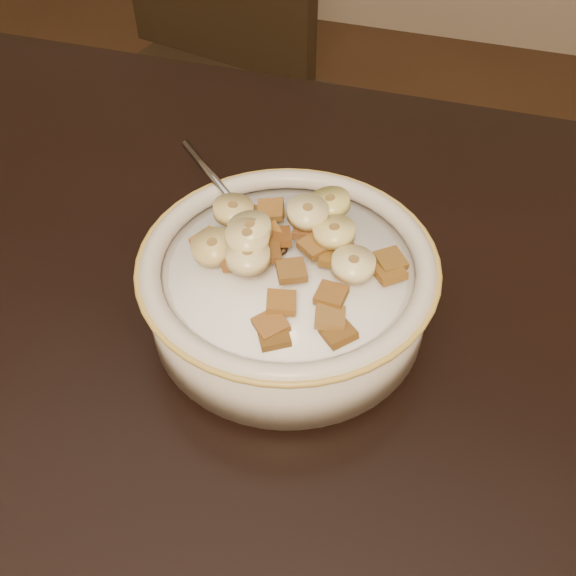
% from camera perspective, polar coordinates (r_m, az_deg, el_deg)
% --- Properties ---
extents(chair, '(0.52, 0.52, 0.98)m').
position_cam_1_polar(chair, '(1.32, -9.20, 16.82)').
color(chair, black).
rests_on(chair, floor).
extents(cereal_bowl, '(0.21, 0.21, 0.05)m').
position_cam_1_polar(cereal_bowl, '(0.49, 0.00, -0.36)').
color(cereal_bowl, silver).
rests_on(cereal_bowl, table).
extents(milk, '(0.18, 0.18, 0.00)m').
position_cam_1_polar(milk, '(0.47, 0.00, 1.73)').
color(milk, white).
rests_on(milk, cereal_bowl).
extents(spoon, '(0.06, 0.06, 0.01)m').
position_cam_1_polar(spoon, '(0.49, -2.25, 4.41)').
color(spoon, '#AEB0B5').
rests_on(spoon, cereal_bowl).
extents(cereal_square_0, '(0.02, 0.02, 0.01)m').
position_cam_1_polar(cereal_square_0, '(0.46, -3.05, 3.42)').
color(cereal_square_0, olive).
rests_on(cereal_square_0, milk).
extents(cereal_square_1, '(0.02, 0.02, 0.01)m').
position_cam_1_polar(cereal_square_1, '(0.51, 1.44, 7.17)').
color(cereal_square_1, brown).
rests_on(cereal_square_1, milk).
extents(cereal_square_2, '(0.02, 0.02, 0.01)m').
position_cam_1_polar(cereal_square_2, '(0.46, 4.04, 2.81)').
color(cereal_square_2, brown).
rests_on(cereal_square_2, milk).
extents(cereal_square_3, '(0.02, 0.02, 0.01)m').
position_cam_1_polar(cereal_square_3, '(0.44, 3.86, -0.61)').
color(cereal_square_3, brown).
rests_on(cereal_square_3, milk).
extents(cereal_square_4, '(0.02, 0.02, 0.01)m').
position_cam_1_polar(cereal_square_4, '(0.43, 3.77, -2.64)').
color(cereal_square_4, olive).
rests_on(cereal_square_4, milk).
extents(cereal_square_5, '(0.03, 0.03, 0.01)m').
position_cam_1_polar(cereal_square_5, '(0.49, -7.19, 4.10)').
color(cereal_square_5, '#9D5E24').
rests_on(cereal_square_5, milk).
extents(cereal_square_6, '(0.03, 0.03, 0.01)m').
position_cam_1_polar(cereal_square_6, '(0.43, -0.60, -1.29)').
color(cereal_square_6, brown).
rests_on(cereal_square_6, milk).
extents(cereal_square_7, '(0.02, 0.02, 0.01)m').
position_cam_1_polar(cereal_square_7, '(0.46, -4.51, 2.58)').
color(cereal_square_7, brown).
rests_on(cereal_square_7, milk).
extents(cereal_square_8, '(0.03, 0.03, 0.01)m').
position_cam_1_polar(cereal_square_8, '(0.42, -1.28, -4.21)').
color(cereal_square_8, brown).
rests_on(cereal_square_8, milk).
extents(cereal_square_9, '(0.03, 0.03, 0.01)m').
position_cam_1_polar(cereal_square_9, '(0.45, 0.31, 1.55)').
color(cereal_square_9, brown).
rests_on(cereal_square_9, milk).
extents(cereal_square_10, '(0.03, 0.03, 0.01)m').
position_cam_1_polar(cereal_square_10, '(0.47, 9.08, 2.43)').
color(cereal_square_10, brown).
rests_on(cereal_square_10, milk).
extents(cereal_square_11, '(0.03, 0.03, 0.01)m').
position_cam_1_polar(cereal_square_11, '(0.46, -1.99, 3.38)').
color(cereal_square_11, brown).
rests_on(cereal_square_11, milk).
extents(cereal_square_12, '(0.03, 0.03, 0.01)m').
position_cam_1_polar(cereal_square_12, '(0.51, -1.57, 6.95)').
color(cereal_square_12, '#9C632C').
rests_on(cereal_square_12, milk).
extents(cereal_square_13, '(0.03, 0.03, 0.01)m').
position_cam_1_polar(cereal_square_13, '(0.43, 4.48, -4.00)').
color(cereal_square_13, brown).
rests_on(cereal_square_13, milk).
extents(cereal_square_14, '(0.03, 0.03, 0.01)m').
position_cam_1_polar(cereal_square_14, '(0.46, -2.62, 3.60)').
color(cereal_square_14, brown).
rests_on(cereal_square_14, milk).
extents(cereal_square_15, '(0.03, 0.03, 0.01)m').
position_cam_1_polar(cereal_square_15, '(0.52, -1.44, 7.10)').
color(cereal_square_15, brown).
rests_on(cereal_square_15, milk).
extents(cereal_square_16, '(0.02, 0.02, 0.01)m').
position_cam_1_polar(cereal_square_16, '(0.51, -2.79, 6.51)').
color(cereal_square_16, brown).
rests_on(cereal_square_16, milk).
extents(cereal_square_17, '(0.03, 0.03, 0.01)m').
position_cam_1_polar(cereal_square_17, '(0.43, -1.54, -3.27)').
color(cereal_square_17, brown).
rests_on(cereal_square_17, milk).
extents(cereal_square_18, '(0.02, 0.02, 0.01)m').
position_cam_1_polar(cereal_square_18, '(0.48, 1.78, 5.28)').
color(cereal_square_18, brown).
rests_on(cereal_square_18, milk).
extents(cereal_square_19, '(0.03, 0.03, 0.01)m').
position_cam_1_polar(cereal_square_19, '(0.47, -1.72, 4.55)').
color(cereal_square_19, brown).
rests_on(cereal_square_19, milk).
extents(cereal_square_20, '(0.03, 0.03, 0.01)m').
position_cam_1_polar(cereal_square_20, '(0.47, 2.43, 3.78)').
color(cereal_square_20, brown).
rests_on(cereal_square_20, milk).
extents(cereal_square_21, '(0.03, 0.03, 0.01)m').
position_cam_1_polar(cereal_square_21, '(0.48, 4.49, 4.50)').
color(cereal_square_21, '#985522').
rests_on(cereal_square_21, milk).
extents(cereal_square_22, '(0.03, 0.03, 0.01)m').
position_cam_1_polar(cereal_square_22, '(0.47, -0.98, 4.61)').
color(cereal_square_22, brown).
rests_on(cereal_square_22, milk).
extents(cereal_square_23, '(0.03, 0.03, 0.01)m').
position_cam_1_polar(cereal_square_23, '(0.52, 3.17, 6.84)').
color(cereal_square_23, brown).
rests_on(cereal_square_23, milk).
extents(cereal_square_24, '(0.03, 0.03, 0.01)m').
position_cam_1_polar(cereal_square_24, '(0.47, 9.01, 1.41)').
color(cereal_square_24, '#9B5E1E').
rests_on(cereal_square_24, milk).
extents(banana_slice_0, '(0.04, 0.04, 0.02)m').
position_cam_1_polar(banana_slice_0, '(0.47, -6.72, 3.66)').
color(banana_slice_0, '#D5BB73').
rests_on(banana_slice_0, milk).
extents(banana_slice_1, '(0.04, 0.04, 0.01)m').
position_cam_1_polar(banana_slice_1, '(0.48, 1.76, 6.76)').
color(banana_slice_1, beige).
rests_on(banana_slice_1, milk).
extents(banana_slice_2, '(0.04, 0.04, 0.01)m').
position_cam_1_polar(banana_slice_2, '(0.46, -3.42, 5.25)').
color(banana_slice_2, '#DDD386').
rests_on(banana_slice_2, milk).
extents(banana_slice_3, '(0.04, 0.04, 0.01)m').
position_cam_1_polar(banana_slice_3, '(0.47, 4.12, 4.99)').
color(banana_slice_3, '#F1E892').
rests_on(banana_slice_3, milk).
extents(banana_slice_4, '(0.04, 0.04, 0.01)m').
position_cam_1_polar(banana_slice_4, '(0.44, -3.60, 2.82)').
color(banana_slice_4, beige).
rests_on(banana_slice_4, milk).
extents(banana_slice_5, '(0.04, 0.04, 0.02)m').
position_cam_1_polar(banana_slice_5, '(0.49, 3.74, 7.56)').
color(banana_slice_5, '#D7CA69').
rests_on(banana_slice_5, milk).
extents(banana_slice_6, '(0.04, 0.04, 0.01)m').
position_cam_1_polar(banana_slice_6, '(0.45, 5.83, 2.13)').
color(banana_slice_6, '#FFE3A7').
rests_on(banana_slice_6, milk).
extents(banana_slice_7, '(0.04, 0.04, 0.01)m').
position_cam_1_polar(banana_slice_7, '(0.49, -4.89, 6.96)').
color(banana_slice_7, '#E4C478').
rests_on(banana_slice_7, milk).
extents(banana_slice_8, '(0.04, 0.04, 0.01)m').
position_cam_1_polar(banana_slice_8, '(0.45, -3.63, 4.49)').
color(banana_slice_8, beige).
rests_on(banana_slice_8, milk).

